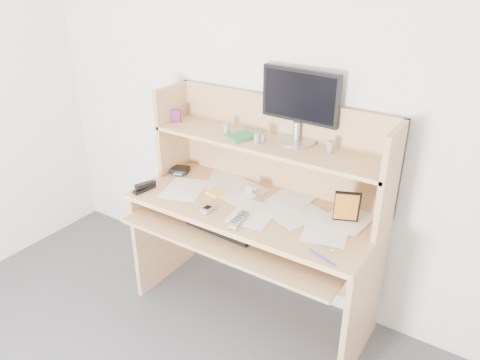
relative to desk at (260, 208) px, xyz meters
The scene contains 19 objects.
back_wall 0.60m from the desk, 90.00° to the left, with size 3.60×0.04×2.50m, color silver.
desk is the anchor object (origin of this frame).
paper_clutter 0.10m from the desk, 90.00° to the right, with size 1.32×0.54×0.01m, color white.
keyboard 0.26m from the desk, 109.41° to the right, with size 0.41×0.16×0.03m.
tv_remote 0.28m from the desk, 83.94° to the right, with size 0.05×0.18×0.02m, color gray.
flip_phone 0.32m from the desk, 123.26° to the right, with size 0.05×0.09×0.02m, color #ABAAAD.
stapler 0.70m from the desk, 156.25° to the right, with size 0.04×0.15×0.04m, color black.
wallet 0.63m from the desk, behind, with size 0.11×0.09×0.03m, color black.
sticky_note_pad 0.28m from the desk, 163.71° to the right, with size 0.08×0.08×0.01m, color yellow.
digital_camera 0.12m from the desk, 156.65° to the left, with size 0.08×0.03×0.05m, color silver.
game_case 0.53m from the desk, ahead, with size 0.13×0.01×0.19m, color black.
blue_pen 0.63m from the desk, 32.17° to the right, with size 0.01×0.01×0.16m, color #1725B3.
card_box 0.77m from the desk, behind, with size 0.06×0.02×0.08m, color maroon.
shelf_book 0.43m from the desk, 164.11° to the left, with size 0.12×0.16×0.02m, color #2E744E.
chip_stack_a 0.50m from the desk, 165.71° to the left, with size 0.04×0.04×0.05m, color black.
chip_stack_b 0.42m from the desk, 149.34° to the left, with size 0.03×0.03×0.06m, color silver.
chip_stack_c 0.42m from the desk, 118.53° to the left, with size 0.04×0.04×0.05m, color black.
chip_stack_d 0.55m from the desk, 18.70° to the left, with size 0.04×0.04×0.06m, color silver.
monitor 0.64m from the desk, 55.91° to the left, with size 0.46×0.23×0.40m.
Camera 1 is at (1.19, -0.47, 2.02)m, focal length 35.00 mm.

